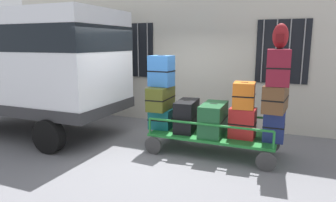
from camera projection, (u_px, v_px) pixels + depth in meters
ground_plane at (162, 147)px, 6.56m from camera, size 40.00×40.00×0.00m
building_wall at (196, 32)px, 8.11m from camera, size 12.00×0.38×5.00m
van at (30, 61)px, 7.36m from camera, size 4.52×2.18×2.92m
luggage_cart at (213, 137)px, 6.17m from camera, size 2.53×1.12×0.40m
cart_railing at (213, 120)px, 6.10m from camera, size 2.42×0.99×0.33m
suitcase_left_bottom at (162, 118)px, 6.58m from camera, size 0.50×0.53×0.42m
suitcase_left_middle at (161, 98)px, 6.46m from camera, size 0.42×0.80×0.49m
suitcase_left_top at (161, 71)px, 6.38m from camera, size 0.51×0.40×0.65m
suitcase_midleft_bottom at (187, 116)px, 6.33m from camera, size 0.45×0.80×0.64m
suitcase_center_bottom at (213, 119)px, 6.09m from camera, size 0.46×0.91×0.63m
suitcase_midright_bottom at (242, 123)px, 5.86m from camera, size 0.50×0.38×0.58m
suitcase_midright_middle at (244, 95)px, 5.79m from camera, size 0.43×0.50×0.49m
suitcase_right_bottom at (274, 126)px, 5.67m from camera, size 0.38×0.39×0.59m
suitcase_right_middle at (276, 98)px, 5.53m from camera, size 0.43×0.82×0.49m
suitcase_right_top at (278, 67)px, 5.43m from camera, size 0.45×0.85×0.63m
backpack at (280, 36)px, 5.37m from camera, size 0.27×0.22×0.44m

